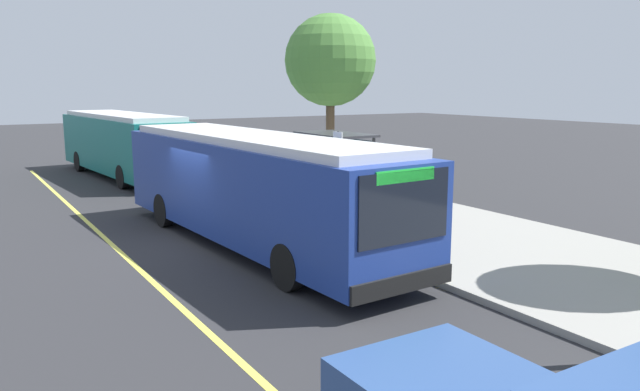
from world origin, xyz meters
TOP-DOWN VIEW (x-y plane):
  - ground_plane at (0.00, 0.00)m, footprint 120.00×120.00m
  - sidewalk_curb at (0.00, 6.00)m, footprint 44.00×6.40m
  - lane_stripe_center at (0.00, -2.20)m, footprint 36.00×0.14m
  - transit_bus_main at (1.07, 1.01)m, footprint 11.80×3.17m
  - transit_bus_second at (-13.34, 1.25)m, footprint 10.99×3.37m
  - bus_shelter at (-1.91, 5.56)m, footprint 2.90×1.60m
  - waiting_bench at (-1.91, 5.53)m, footprint 1.60×0.48m
  - route_sign_post at (1.24, 3.56)m, footprint 0.44×0.08m
  - pedestrian_commuter at (-4.05, 4.48)m, footprint 0.24×0.40m
  - street_tree_upstreet at (-6.00, 7.95)m, footprint 3.74×3.74m

SIDE VIEW (x-z plane):
  - ground_plane at x=0.00m, z-range 0.00..0.00m
  - lane_stripe_center at x=0.00m, z-range 0.00..0.01m
  - sidewalk_curb at x=0.00m, z-range 0.00..0.15m
  - waiting_bench at x=-1.91m, z-range 0.16..1.11m
  - pedestrian_commuter at x=-4.05m, z-range 0.27..1.96m
  - transit_bus_second at x=-13.34m, z-range 0.14..3.09m
  - transit_bus_main at x=1.07m, z-range 0.14..3.09m
  - bus_shelter at x=-1.91m, z-range 0.68..3.16m
  - route_sign_post at x=1.24m, z-range 0.56..3.36m
  - street_tree_upstreet at x=-6.00m, z-range 1.72..8.66m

